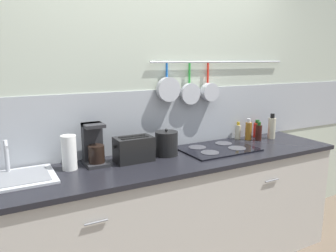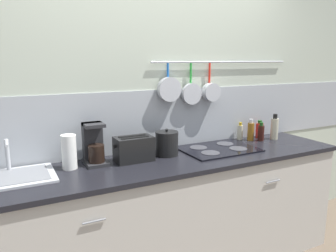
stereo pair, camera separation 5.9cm
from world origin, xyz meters
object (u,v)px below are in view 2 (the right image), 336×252
kettle (167,143)px  bottle_cooking_wine (240,132)px  bottle_sesame_oil (259,130)px  paper_towel_roll (69,152)px  toaster (134,149)px  bottle_olive_oil (274,128)px  bottle_hot_sauce (251,131)px  coffee_maker (94,146)px  bottle_vinegar (261,133)px

kettle → bottle_cooking_wine: 0.86m
bottle_sesame_oil → paper_towel_roll: bearing=-176.7°
toaster → bottle_olive_oil: (1.42, 0.03, 0.01)m
kettle → bottle_hot_sauce: bearing=4.7°
bottle_olive_oil → bottle_sesame_oil: bearing=127.2°
paper_towel_roll → toaster: bearing=-4.6°
paper_towel_roll → coffee_maker: size_ratio=0.80×
coffee_maker → bottle_sesame_oil: bearing=2.2°
paper_towel_roll → coffee_maker: coffee_maker is taller
kettle → bottle_cooking_wine: size_ratio=1.30×
bottle_sesame_oil → kettle: bearing=-173.7°
coffee_maker → bottle_olive_oil: bearing=-1.6°
paper_towel_roll → bottle_olive_oil: size_ratio=0.99×
coffee_maker → bottle_hot_sauce: (1.47, 0.02, -0.04)m
toaster → bottle_cooking_wine: (1.13, 0.17, -0.02)m
coffee_maker → bottle_sesame_oil: (1.61, 0.06, -0.05)m
coffee_maker → bottle_hot_sauce: size_ratio=1.49×
paper_towel_roll → bottle_hot_sauce: paper_towel_roll is taller
kettle → bottle_vinegar: kettle is taller
bottle_vinegar → coffee_maker: bearing=178.5°
bottle_cooking_wine → bottle_sesame_oil: (0.21, -0.03, 0.00)m
kettle → bottle_cooking_wine: bearing=9.7°
bottle_cooking_wine → bottle_vinegar: (0.14, -0.13, 0.00)m
kettle → bottle_sesame_oil: size_ratio=1.26×
bottle_hot_sauce → kettle: bearing=-175.3°
kettle → bottle_sesame_oil: 1.06m
toaster → bottle_vinegar: size_ratio=1.69×
bottle_vinegar → bottle_olive_oil: size_ratio=0.72×
coffee_maker → bottle_olive_oil: (1.70, -0.05, -0.02)m
bottle_sesame_oil → bottle_olive_oil: 0.14m
kettle → bottle_hot_sauce: size_ratio=1.07×
paper_towel_roll → coffee_maker: bearing=13.1°
coffee_maker → toaster: 0.29m
kettle → bottle_cooking_wine: (0.84, 0.14, -0.02)m
bottle_sesame_oil → bottle_olive_oil: (0.08, -0.11, 0.03)m
bottle_cooking_wine → kettle: bearing=-170.3°
paper_towel_roll → bottle_cooking_wine: paper_towel_roll is taller
toaster → kettle: 0.29m
bottle_hot_sauce → bottle_sesame_oil: bearing=16.1°
bottle_hot_sauce → bottle_vinegar: bearing=-40.2°
bottle_hot_sauce → bottle_sesame_oil: (0.15, 0.04, -0.01)m
bottle_sesame_oil → bottle_olive_oil: bearing=-52.8°
kettle → bottle_hot_sauce: 0.91m
toaster → coffee_maker: bearing=163.6°
bottle_cooking_wine → bottle_hot_sauce: size_ratio=0.82×
bottle_vinegar → bottle_cooking_wine: bearing=137.0°
toaster → bottle_sesame_oil: 1.35m
coffee_maker → bottle_vinegar: coffee_maker is taller
bottle_vinegar → bottle_sesame_oil: bearing=53.3°
toaster → bottle_cooking_wine: bearing=8.5°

